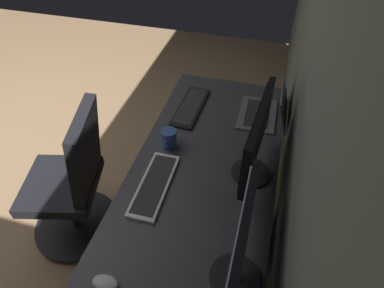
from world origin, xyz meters
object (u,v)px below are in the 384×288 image
Objects in this scene: keyboard_spare at (154,185)px; monitor_primary at (256,139)px; drawer_pedestal at (196,251)px; mouse_main at (105,283)px; keyboard_main at (191,107)px; coffee_mug at (169,139)px; monitor_secondary at (240,248)px; office_chair at (73,186)px; laptop_leftmost at (268,110)px.

monitor_primary is at bearing 115.02° from keyboard_spare.
drawer_pedestal is 6.68× the size of mouse_main.
coffee_mug reaches higher than keyboard_main.
keyboard_spare is at bearing -64.98° from monitor_primary.
monitor_primary is at bearing 144.04° from drawer_pedestal.
monitor_primary is 0.54m from keyboard_spare.
monitor_secondary reaches higher than drawer_pedestal.
monitor_secondary reaches higher than office_chair.
laptop_leftmost reaches higher than keyboard_main.
office_chair reaches higher than laptop_leftmost.
coffee_mug is at bearing -100.20° from monitor_primary.
keyboard_main is 1.17m from mouse_main.
keyboard_spare is 0.29m from coffee_mug.
laptop_leftmost is (-0.78, 0.24, 0.43)m from drawer_pedestal.
coffee_mug reaches higher than keyboard_spare.
keyboard_spare is at bearing -127.61° from monitor_secondary.
monitor_secondary is 5.34× the size of mouse_main.
keyboard_main is 4.09× the size of mouse_main.
drawer_pedestal is 2.03× the size of laptop_leftmost.
keyboard_spare is 0.64m from office_chair.
mouse_main is at bearing -22.09° from laptop_leftmost.
keyboard_main is at bearing -85.05° from laptop_leftmost.
office_chair is at bearing -112.71° from monitor_secondary.
laptop_leftmost is 2.76× the size of coffee_mug.
coffee_mug is (-0.37, -0.26, 0.44)m from drawer_pedestal.
coffee_mug is at bearing -179.67° from mouse_main.
mouse_main is (0.16, -0.47, -0.21)m from monitor_secondary.
drawer_pedestal is at bearing 79.08° from office_chair.
keyboard_main is 0.37m from coffee_mug.
monitor_secondary reaches higher than mouse_main.
coffee_mug is (0.41, -0.49, 0.00)m from laptop_leftmost.
laptop_leftmost is (-1.05, 0.02, -0.18)m from monitor_secondary.
monitor_primary is at bearing 79.80° from coffee_mug.
drawer_pedestal is 0.64m from mouse_main.
drawer_pedestal is 0.72× the size of office_chair.
office_chair is at bearing -68.83° from coffee_mug.
monitor_secondary is 1.63× the size of laptop_leftmost.
monitor_primary is 1.29× the size of keyboard_spare.
office_chair is at bearing -100.92° from drawer_pedestal.
monitor_secondary is 0.62m from keyboard_spare.
laptop_leftmost reaches higher than keyboard_spare.
office_chair reaches higher than mouse_main.
office_chair reaches higher than coffee_mug.
drawer_pedestal is 1.63× the size of keyboard_main.
keyboard_spare is at bearing 82.31° from office_chair.
monitor_primary is 4.38× the size of coffee_mug.
laptop_leftmost reaches higher than coffee_mug.
laptop_leftmost is 0.64m from coffee_mug.
monitor_secondary reaches higher than keyboard_main.
monitor_primary is 0.98× the size of monitor_secondary.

